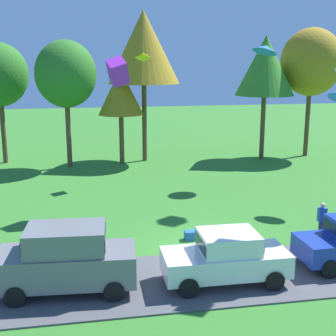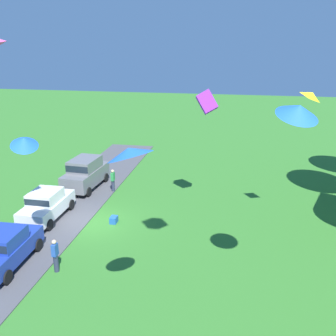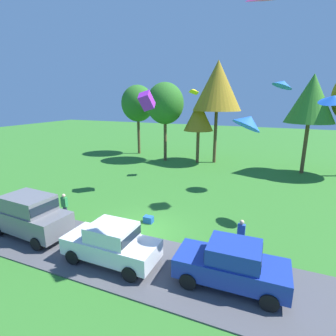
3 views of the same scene
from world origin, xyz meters
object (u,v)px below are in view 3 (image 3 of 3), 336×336
object	(u,v)px
tree_far_left	(199,116)
cooler_box	(148,219)
car_suv_mid_row	(30,214)
kite_delta_over_trees	(334,98)
kite_delta_near_flag	(249,121)
kite_box_topmost	(147,101)
kite_diamond_mid_center	(194,91)
tree_right_of_center	(138,104)
tree_left_of_center	(165,104)
car_sedan_near_entrance	(111,242)
tree_center_back	(311,99)
kite_delta_low_drifter	(283,84)
tree_far_right	(218,86)
person_on_lawn	(241,236)
person_beside_suv	(65,207)
car_sedan_by_flagpole	(232,263)

from	to	relation	value
tree_far_left	cooler_box	bearing A→B (deg)	-84.08
car_suv_mid_row	kite_delta_over_trees	size ratio (longest dim) A/B	3.08
kite_delta_near_flag	kite_box_topmost	bearing A→B (deg)	138.82
car_suv_mid_row	kite_diamond_mid_center	bearing A→B (deg)	72.76
tree_right_of_center	tree_far_left	bearing A→B (deg)	-11.78
tree_right_of_center	kite_diamond_mid_center	distance (m)	12.15
tree_left_of_center	tree_far_left	distance (m)	4.15
car_sedan_near_entrance	tree_center_back	distance (m)	22.74
car_suv_mid_row	kite_delta_low_drifter	bearing A→B (deg)	47.65
kite_delta_low_drifter	kite_delta_over_trees	xyz separation A→B (m)	(2.60, -5.34, -1.04)
car_suv_mid_row	tree_far_left	world-z (taller)	tree_far_left
car_suv_mid_row	tree_center_back	size ratio (longest dim) A/B	0.49
car_suv_mid_row	tree_far_right	bearing A→B (deg)	75.40
car_sedan_near_entrance	kite_delta_near_flag	world-z (taller)	kite_delta_near_flag
person_on_lawn	kite_delta_over_trees	world-z (taller)	kite_delta_over_trees
tree_center_back	kite_box_topmost	distance (m)	15.91
tree_left_of_center	person_beside_suv	bearing A→B (deg)	-87.89
car_sedan_by_flagpole	kite_delta_near_flag	xyz separation A→B (m)	(0.03, 1.71, 5.42)
car_sedan_by_flagpole	kite_diamond_mid_center	bearing A→B (deg)	113.10
cooler_box	kite_box_topmost	distance (m)	9.10
tree_right_of_center	kite_delta_low_drifter	bearing A→B (deg)	-26.73
tree_left_of_center	kite_diamond_mid_center	size ratio (longest dim) A/B	10.89
car_sedan_near_entrance	kite_diamond_mid_center	distance (m)	16.62
person_beside_suv	kite_diamond_mid_center	xyz separation A→B (m)	(4.29, 12.51, 7.09)
person_on_lawn	car_suv_mid_row	bearing A→B (deg)	-165.45
kite_delta_over_trees	kite_delta_near_flag	bearing A→B (deg)	-122.43
tree_left_of_center	car_sedan_by_flagpole	bearing A→B (deg)	-59.91
kite_box_topmost	kite_diamond_mid_center	bearing A→B (deg)	70.22
tree_far_right	kite_delta_near_flag	world-z (taller)	tree_far_right
car_sedan_by_flagpole	tree_far_right	distance (m)	22.47
person_beside_suv	kite_box_topmost	world-z (taller)	kite_box_topmost
kite_delta_near_flag	tree_right_of_center	bearing A→B (deg)	128.95
tree_right_of_center	tree_far_left	size ratio (longest dim) A/B	1.27
kite_box_topmost	car_suv_mid_row	bearing A→B (deg)	-105.65
cooler_box	kite_box_topmost	bearing A→B (deg)	116.77
tree_far_left	tree_far_right	bearing A→B (deg)	20.85
person_beside_suv	kite_delta_over_trees	world-z (taller)	kite_delta_over_trees
person_on_lawn	tree_center_back	size ratio (longest dim) A/B	0.18
tree_far_left	kite_delta_near_flag	xyz separation A→B (m)	(7.28, -18.04, 1.10)
cooler_box	kite_box_topmost	xyz separation A→B (m)	(-2.65, 5.25, 6.94)
person_beside_suv	tree_far_right	bearing A→B (deg)	74.53
person_on_lawn	kite_delta_near_flag	bearing A→B (deg)	-88.34
car_sedan_by_flagpole	tree_left_of_center	world-z (taller)	tree_left_of_center
kite_delta_over_trees	kite_diamond_mid_center	size ratio (longest dim) A/B	1.83
car_sedan_by_flagpole	kite_delta_low_drifter	size ratio (longest dim) A/B	2.93
tree_center_back	kite_delta_low_drifter	distance (m)	7.04
tree_far_right	kite_diamond_mid_center	size ratio (longest dim) A/B	13.56
car_suv_mid_row	person_beside_suv	world-z (taller)	car_suv_mid_row
tree_far_left	kite_box_topmost	bearing A→B (deg)	-95.19
car_sedan_near_entrance	tree_center_back	bearing A→B (deg)	65.44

